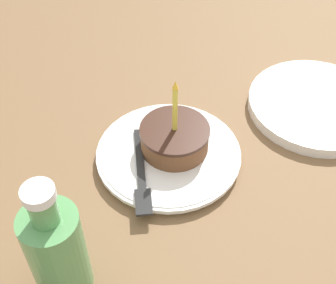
{
  "coord_description": "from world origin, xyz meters",
  "views": [
    {
      "loc": [
        -0.36,
        0.36,
        0.56
      ],
      "look_at": [
        0.0,
        0.01,
        0.04
      ],
      "focal_mm": 50.0,
      "sensor_mm": 36.0,
      "label": 1
    }
  ],
  "objects_px": {
    "fork": "(141,176)",
    "bottle": "(57,251)",
    "cake_slice": "(176,138)",
    "side_plate": "(316,105)",
    "plate": "(168,154)"
  },
  "relations": [
    {
      "from": "fork",
      "to": "bottle",
      "type": "distance_m",
      "value": 0.19
    },
    {
      "from": "cake_slice",
      "to": "fork",
      "type": "height_order",
      "value": "cake_slice"
    },
    {
      "from": "cake_slice",
      "to": "fork",
      "type": "relative_size",
      "value": 0.93
    },
    {
      "from": "bottle",
      "to": "side_plate",
      "type": "bearing_deg",
      "value": -94.06
    },
    {
      "from": "plate",
      "to": "bottle",
      "type": "xyz_separation_m",
      "value": [
        -0.06,
        0.24,
        0.07
      ]
    },
    {
      "from": "cake_slice",
      "to": "fork",
      "type": "distance_m",
      "value": 0.08
    },
    {
      "from": "bottle",
      "to": "side_plate",
      "type": "relative_size",
      "value": 0.8
    },
    {
      "from": "fork",
      "to": "bottle",
      "type": "height_order",
      "value": "bottle"
    },
    {
      "from": "plate",
      "to": "side_plate",
      "type": "height_order",
      "value": "side_plate"
    },
    {
      "from": "plate",
      "to": "cake_slice",
      "type": "xyz_separation_m",
      "value": [
        -0.0,
        -0.01,
        0.03
      ]
    },
    {
      "from": "bottle",
      "to": "plate",
      "type": "bearing_deg",
      "value": -75.57
    },
    {
      "from": "plate",
      "to": "cake_slice",
      "type": "height_order",
      "value": "cake_slice"
    },
    {
      "from": "plate",
      "to": "cake_slice",
      "type": "bearing_deg",
      "value": -103.69
    },
    {
      "from": "plate",
      "to": "bottle",
      "type": "height_order",
      "value": "bottle"
    },
    {
      "from": "fork",
      "to": "cake_slice",
      "type": "bearing_deg",
      "value": -85.35
    }
  ]
}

